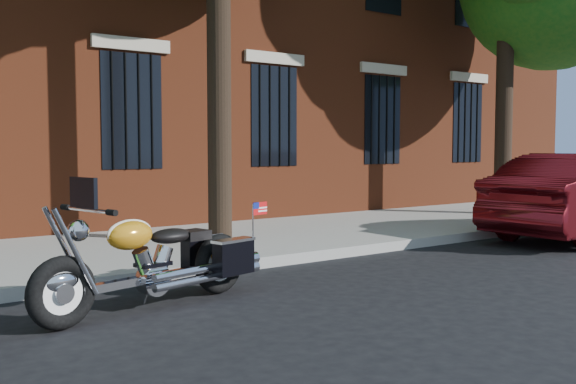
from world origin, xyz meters
TOP-DOWN VIEW (x-y plane):
  - ground at (0.00, 0.00)m, footprint 120.00×120.00m
  - curb at (0.00, 1.38)m, footprint 40.00×0.16m
  - sidewalk at (0.00, 3.26)m, footprint 40.00×3.60m
  - motorcycle at (-1.72, 0.20)m, footprint 2.62×1.10m

SIDE VIEW (x-z plane):
  - ground at x=0.00m, z-range 0.00..0.00m
  - curb at x=0.00m, z-range 0.00..0.15m
  - sidewalk at x=0.00m, z-range 0.00..0.15m
  - motorcycle at x=-1.72m, z-range -0.21..1.10m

